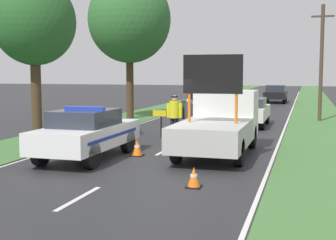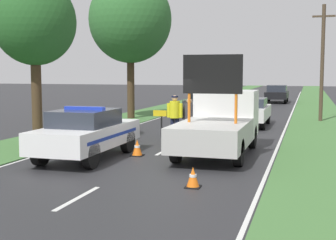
{
  "view_description": "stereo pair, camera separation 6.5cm",
  "coord_description": "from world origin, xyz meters",
  "px_view_note": "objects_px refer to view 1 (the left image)",
  "views": [
    {
      "loc": [
        4.66,
        -13.63,
        2.72
      ],
      "look_at": [
        0.19,
        1.45,
        1.1
      ],
      "focal_mm": 50.0,
      "sensor_mm": 36.0,
      "label": 1
    },
    {
      "loc": [
        4.72,
        -13.61,
        2.72
      ],
      "look_at": [
        0.19,
        1.45,
        1.1
      ],
      "focal_mm": 50.0,
      "sensor_mm": 36.0,
      "label": 2
    }
  ],
  "objects_px": {
    "work_truck": "(220,123)",
    "roadside_tree_near_left": "(129,20)",
    "police_car": "(87,133)",
    "road_barrier": "(194,116)",
    "queued_car_hatch_blue": "(216,96)",
    "utility_pole": "(321,61)",
    "queued_car_van_white": "(249,111)",
    "queued_car_sedan_black": "(276,93)",
    "traffic_cone_centre_front": "(194,177)",
    "police_officer": "(174,114)",
    "roadside_tree_near_right": "(34,23)",
    "traffic_cone_behind_barrier": "(127,136)",
    "pedestrian_civilian": "(189,116)",
    "traffic_cone_near_truck": "(131,127)",
    "queued_car_suv_grey": "(204,101)",
    "traffic_cone_near_police": "(137,148)"
  },
  "relations": [
    {
      "from": "police_car",
      "to": "traffic_cone_near_truck",
      "type": "xyz_separation_m",
      "value": [
        -1.0,
        6.42,
        -0.58
      ]
    },
    {
      "from": "road_barrier",
      "to": "queued_car_sedan_black",
      "type": "height_order",
      "value": "queued_car_sedan_black"
    },
    {
      "from": "roadside_tree_near_left",
      "to": "police_car",
      "type": "bearing_deg",
      "value": -75.0
    },
    {
      "from": "traffic_cone_behind_barrier",
      "to": "queued_car_sedan_black",
      "type": "xyz_separation_m",
      "value": [
        3.83,
        26.33,
        0.51
      ]
    },
    {
      "from": "police_car",
      "to": "queued_car_hatch_blue",
      "type": "distance_m",
      "value": 22.77
    },
    {
      "from": "queued_car_suv_grey",
      "to": "police_car",
      "type": "bearing_deg",
      "value": 89.53
    },
    {
      "from": "work_truck",
      "to": "traffic_cone_centre_front",
      "type": "distance_m",
      "value": 4.92
    },
    {
      "from": "police_car",
      "to": "traffic_cone_centre_front",
      "type": "relative_size",
      "value": 9.33
    },
    {
      "from": "pedestrian_civilian",
      "to": "utility_pole",
      "type": "relative_size",
      "value": 0.26
    },
    {
      "from": "police_car",
      "to": "roadside_tree_near_right",
      "type": "distance_m",
      "value": 5.02
    },
    {
      "from": "pedestrian_civilian",
      "to": "traffic_cone_near_truck",
      "type": "distance_m",
      "value": 3.51
    },
    {
      "from": "work_truck",
      "to": "queued_car_sedan_black",
      "type": "height_order",
      "value": "work_truck"
    },
    {
      "from": "queued_car_sedan_black",
      "to": "road_barrier",
      "type": "bearing_deg",
      "value": 85.84
    },
    {
      "from": "traffic_cone_centre_front",
      "to": "queued_car_hatch_blue",
      "type": "bearing_deg",
      "value": 99.54
    },
    {
      "from": "police_officer",
      "to": "queued_car_van_white",
      "type": "xyz_separation_m",
      "value": [
        2.26,
        5.86,
        -0.31
      ]
    },
    {
      "from": "work_truck",
      "to": "roadside_tree_near_left",
      "type": "distance_m",
      "value": 13.17
    },
    {
      "from": "traffic_cone_near_truck",
      "to": "roadside_tree_near_left",
      "type": "xyz_separation_m",
      "value": [
        -2.29,
        5.85,
        5.45
      ]
    },
    {
      "from": "road_barrier",
      "to": "queued_car_sedan_black",
      "type": "xyz_separation_m",
      "value": [
        1.76,
        24.15,
        -0.13
      ]
    },
    {
      "from": "queued_car_van_white",
      "to": "queued_car_hatch_blue",
      "type": "relative_size",
      "value": 0.94
    },
    {
      "from": "police_officer",
      "to": "queued_car_suv_grey",
      "type": "distance_m",
      "value": 12.31
    },
    {
      "from": "queued_car_hatch_blue",
      "to": "utility_pole",
      "type": "xyz_separation_m",
      "value": [
        7.5,
        -8.96,
        2.47
      ]
    },
    {
      "from": "work_truck",
      "to": "police_car",
      "type": "bearing_deg",
      "value": 28.17
    },
    {
      "from": "queued_car_suv_grey",
      "to": "traffic_cone_near_police",
      "type": "bearing_deg",
      "value": 94.33
    },
    {
      "from": "queued_car_hatch_blue",
      "to": "queued_car_sedan_black",
      "type": "height_order",
      "value": "queued_car_sedan_black"
    },
    {
      "from": "road_barrier",
      "to": "police_officer",
      "type": "bearing_deg",
      "value": -138.09
    },
    {
      "from": "road_barrier",
      "to": "police_officer",
      "type": "relative_size",
      "value": 1.94
    },
    {
      "from": "work_truck",
      "to": "roadside_tree_near_right",
      "type": "xyz_separation_m",
      "value": [
        -6.72,
        -0.38,
        3.47
      ]
    },
    {
      "from": "queued_car_van_white",
      "to": "queued_car_hatch_blue",
      "type": "height_order",
      "value": "queued_car_hatch_blue"
    },
    {
      "from": "roadside_tree_near_left",
      "to": "queued_car_hatch_blue",
      "type": "bearing_deg",
      "value": 73.61
    },
    {
      "from": "police_officer",
      "to": "traffic_cone_centre_front",
      "type": "bearing_deg",
      "value": 84.74
    },
    {
      "from": "queued_car_van_white",
      "to": "roadside_tree_near_right",
      "type": "xyz_separation_m",
      "value": [
        -6.72,
        -8.67,
        3.72
      ]
    },
    {
      "from": "police_car",
      "to": "road_barrier",
      "type": "relative_size",
      "value": 1.32
    },
    {
      "from": "work_truck",
      "to": "traffic_cone_centre_front",
      "type": "bearing_deg",
      "value": 91.26
    },
    {
      "from": "police_officer",
      "to": "traffic_cone_near_police",
      "type": "distance_m",
      "value": 3.83
    },
    {
      "from": "queued_car_sedan_black",
      "to": "traffic_cone_centre_front",
      "type": "bearing_deg",
      "value": 90.21
    },
    {
      "from": "queued_car_hatch_blue",
      "to": "queued_car_van_white",
      "type": "bearing_deg",
      "value": 108.08
    },
    {
      "from": "traffic_cone_near_truck",
      "to": "utility_pole",
      "type": "relative_size",
      "value": 0.08
    },
    {
      "from": "pedestrian_civilian",
      "to": "roadside_tree_near_right",
      "type": "height_order",
      "value": "roadside_tree_near_right"
    },
    {
      "from": "road_barrier",
      "to": "traffic_cone_near_police",
      "type": "bearing_deg",
      "value": -103.04
    },
    {
      "from": "queued_car_suv_grey",
      "to": "queued_car_sedan_black",
      "type": "distance_m",
      "value": 13.11
    },
    {
      "from": "police_officer",
      "to": "queued_car_van_white",
      "type": "distance_m",
      "value": 6.28
    },
    {
      "from": "police_officer",
      "to": "roadside_tree_near_right",
      "type": "relative_size",
      "value": 0.29
    },
    {
      "from": "police_officer",
      "to": "pedestrian_civilian",
      "type": "distance_m",
      "value": 0.59
    },
    {
      "from": "queued_car_van_white",
      "to": "pedestrian_civilian",
      "type": "bearing_deg",
      "value": 72.79
    },
    {
      "from": "road_barrier",
      "to": "utility_pole",
      "type": "height_order",
      "value": "utility_pole"
    },
    {
      "from": "police_car",
      "to": "queued_car_hatch_blue",
      "type": "relative_size",
      "value": 1.0
    },
    {
      "from": "traffic_cone_near_truck",
      "to": "roadside_tree_near_left",
      "type": "relative_size",
      "value": 0.06
    },
    {
      "from": "traffic_cone_behind_barrier",
      "to": "police_car",
      "type": "bearing_deg",
      "value": -92.34
    },
    {
      "from": "utility_pole",
      "to": "queued_car_van_white",
      "type": "bearing_deg",
      "value": -136.5
    },
    {
      "from": "police_officer",
      "to": "roadside_tree_near_right",
      "type": "distance_m",
      "value": 6.29
    }
  ]
}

